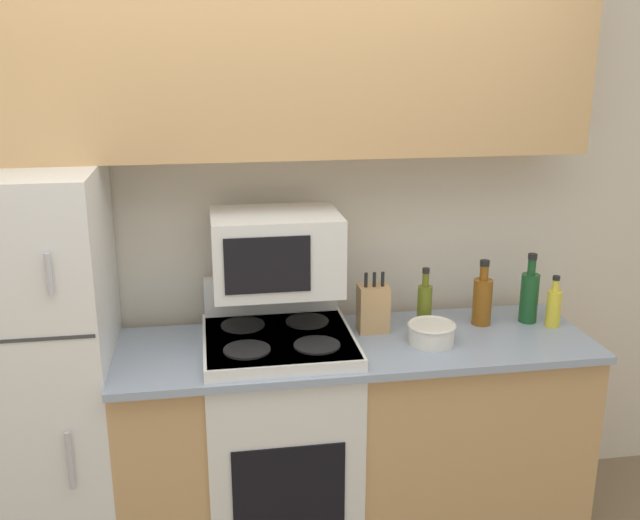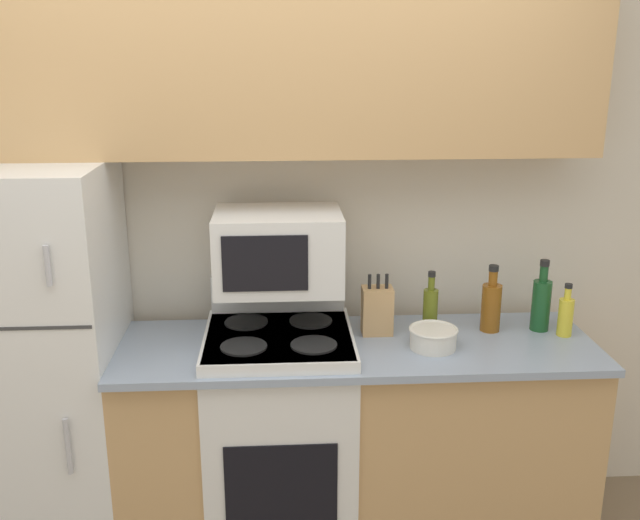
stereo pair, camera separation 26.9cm
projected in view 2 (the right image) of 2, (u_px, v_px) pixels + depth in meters
wall_back at (264, 228)px, 3.06m from camera, size 8.00×0.05×2.55m
lower_cabinets at (356, 442)px, 2.96m from camera, size 1.88×0.61×0.90m
refrigerator at (26, 368)px, 2.81m from camera, size 0.73×0.65×1.61m
upper_cabinets at (259, 60)px, 2.70m from camera, size 2.62×0.30×0.73m
stove at (281, 437)px, 2.92m from camera, size 0.58×0.59×1.11m
microwave at (278, 250)px, 2.78m from camera, size 0.49×0.37×0.30m
knife_block at (377, 310)px, 2.89m from camera, size 0.12×0.09×0.26m
bowl at (433, 337)px, 2.76m from camera, size 0.19×0.19×0.08m
bottle_whiskey at (491, 305)px, 2.92m from camera, size 0.08×0.08×0.28m
bottle_wine_green at (541, 303)px, 2.92m from camera, size 0.08×0.08×0.30m
bottle_cooking_spray at (566, 315)px, 2.87m from camera, size 0.06×0.06×0.22m
bottle_olive_oil at (430, 309)px, 2.90m from camera, size 0.06×0.06×0.26m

